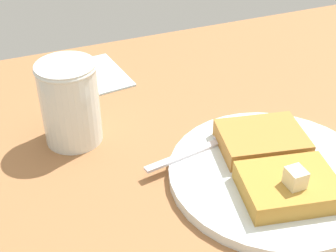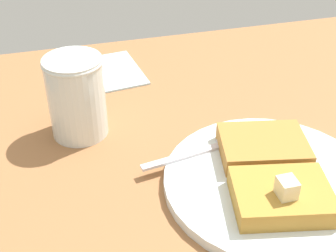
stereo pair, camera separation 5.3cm
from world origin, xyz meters
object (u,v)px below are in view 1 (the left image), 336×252
(fork, at_px, (212,144))
(syrup_jar, at_px, (71,107))
(napkin, at_px, (86,77))
(plate, at_px, (273,173))

(fork, relative_size, syrup_jar, 1.54)
(napkin, bearing_deg, plate, -155.73)
(syrup_jar, bearing_deg, plate, -130.18)
(syrup_jar, bearing_deg, napkin, -18.99)
(plate, height_order, fork, fork)
(fork, height_order, napkin, fork)
(plate, xyz_separation_m, napkin, (0.30, 0.14, -0.01))
(syrup_jar, height_order, napkin, syrup_jar)
(fork, relative_size, napkin, 1.36)
(plate, relative_size, syrup_jar, 2.24)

